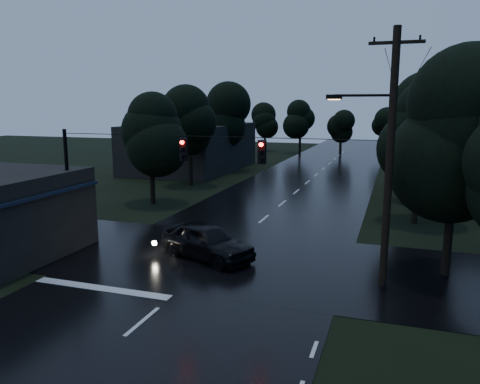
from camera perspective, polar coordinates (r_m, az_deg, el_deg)
The scene contains 16 objects.
main_road at distance 39.21m, azimuth 6.88°, elevation 0.01°, with size 12.00×120.00×0.02m, color black.
cross_street at distance 22.40m, azimuth -2.68°, elevation -8.03°, with size 60.00×9.00×0.02m, color black.
building_far_right at distance 42.52m, azimuth 26.93°, elevation 2.76°, with size 10.00×14.00×4.40m, color black.
building_far_left at distance 52.68m, azimuth -5.90°, elevation 5.48°, with size 10.00×16.00×5.00m, color black.
utility_pole_main at distance 18.86m, azimuth 17.54°, elevation 4.35°, with size 3.50×0.30×10.00m.
utility_pole_far at distance 35.92m, azimuth 19.46°, elevation 4.77°, with size 2.00×0.30×7.50m.
anchor_pole_left at distance 24.52m, azimuth -20.19°, elevation 0.20°, with size 0.18×0.18×6.00m, color black.
span_signals at distance 20.17m, azimuth -2.37°, elevation 5.17°, with size 15.00×0.37×1.12m.
tree_corner_near at distance 20.92m, azimuth 24.93°, elevation 6.45°, with size 4.48×4.48×9.44m.
tree_left_a at distance 34.20m, azimuth -10.85°, elevation 7.22°, with size 3.92×3.92×8.26m.
tree_left_b at distance 41.58m, azimuth -6.15°, elevation 8.43°, with size 4.20×4.20×8.85m.
tree_left_c at distance 51.03m, azimuth -2.04°, elevation 9.29°, with size 4.48×4.48×9.44m.
tree_right_a at distance 29.83m, azimuth 21.14°, elevation 6.95°, with size 4.20×4.20×8.85m.
tree_right_b at distance 37.83m, azimuth 21.61°, elevation 8.11°, with size 4.48×4.48×9.44m.
tree_right_c at distance 47.84m, azimuth 21.80°, elevation 8.92°, with size 4.76×4.76×10.03m.
car at distance 22.14m, azimuth -4.04°, elevation -5.99°, with size 1.98×4.92×1.68m, color black.
Camera 1 is at (7.73, -7.77, 7.15)m, focal length 35.00 mm.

